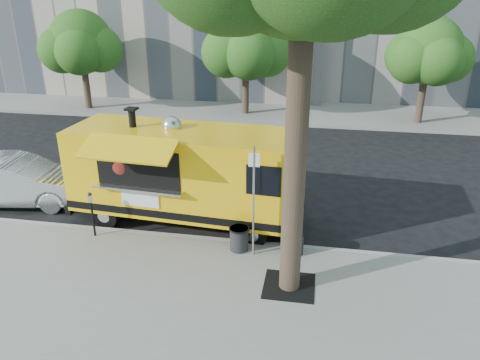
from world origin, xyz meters
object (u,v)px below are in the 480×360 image
object	(u,v)px
parking_meter	(92,209)
sedan	(16,181)
trash_bin_right	(294,242)
far_tree_a	(81,42)
far_tree_b	(246,44)
trash_bin_left	(239,238)
sign_post	(254,196)
food_truck	(183,173)
far_tree_c	(428,51)

from	to	relation	value
parking_meter	sedan	world-z (taller)	sedan
trash_bin_right	far_tree_a	bearing A→B (deg)	132.84
far_tree_b	sedan	bearing A→B (deg)	-114.50
trash_bin_left	far_tree_b	bearing A→B (deg)	98.68
sedan	sign_post	bearing A→B (deg)	-112.44
far_tree_b	trash_bin_right	xyz separation A→B (m)	(3.61, -14.00, -3.35)
far_tree_a	food_truck	xyz separation A→B (m)	(9.20, -12.13, -2.16)
far_tree_c	parking_meter	size ratio (longest dim) A/B	3.90
parking_meter	food_truck	world-z (taller)	food_truck
parking_meter	trash_bin_right	xyz separation A→B (m)	(5.61, 0.05, -0.50)
far_tree_b	parking_meter	distance (m)	14.48
far_tree_b	sedan	distance (m)	13.76
far_tree_a	trash_bin_right	world-z (taller)	far_tree_a
sign_post	trash_bin_right	distance (m)	1.74
food_truck	far_tree_c	bearing A→B (deg)	58.47
far_tree_c	food_truck	size ratio (longest dim) A/B	0.74
far_tree_b	trash_bin_left	xyz separation A→B (m)	(2.15, -14.08, -3.34)
far_tree_a	far_tree_b	world-z (taller)	far_tree_b
far_tree_b	trash_bin_right	world-z (taller)	far_tree_b
trash_bin_left	food_truck	bearing A→B (deg)	141.51
far_tree_c	sign_post	bearing A→B (deg)	-114.81
far_tree_a	sedan	xyz separation A→B (m)	(3.44, -11.81, -2.99)
far_tree_b	far_tree_c	xyz separation A→B (m)	(9.00, -0.30, -0.12)
parking_meter	trash_bin_left	xyz separation A→B (m)	(4.15, -0.03, -0.49)
far_tree_c	parking_meter	xyz separation A→B (m)	(-11.00, -13.75, -2.74)
far_tree_c	trash_bin_left	xyz separation A→B (m)	(-6.85, -13.78, -3.22)
far_tree_b	far_tree_c	bearing A→B (deg)	-1.91
sign_post	far_tree_c	bearing A→B (deg)	65.19
far_tree_b	trash_bin_left	world-z (taller)	far_tree_b
far_tree_c	food_truck	world-z (taller)	far_tree_c
parking_meter	trash_bin_right	size ratio (longest dim) A/B	2.12
sign_post	sedan	bearing A→B (deg)	165.89
sign_post	trash_bin_left	world-z (taller)	sign_post
food_truck	sedan	size ratio (longest dim) A/B	1.48
far_tree_c	trash_bin_left	world-z (taller)	far_tree_c
far_tree_a	sign_post	distance (m)	18.14
sign_post	far_tree_b	bearing A→B (deg)	100.15
food_truck	trash_bin_left	distance (m)	2.73
food_truck	trash_bin_right	xyz separation A→B (m)	(3.41, -1.47, -1.13)
far_tree_a	trash_bin_right	xyz separation A→B (m)	(12.61, -13.60, -3.29)
sign_post	food_truck	size ratio (longest dim) A/B	0.42
far_tree_a	food_truck	world-z (taller)	far_tree_a
trash_bin_left	trash_bin_right	bearing A→B (deg)	2.97
parking_meter	trash_bin_left	bearing A→B (deg)	-0.36
sedan	far_tree_b	bearing A→B (deg)	-32.82
far_tree_b	food_truck	size ratio (longest dim) A/B	0.78
far_tree_a	parking_meter	distance (m)	15.59
far_tree_c	parking_meter	distance (m)	17.82
far_tree_c	trash_bin_right	size ratio (longest dim) A/B	8.27
sign_post	trash_bin_right	bearing A→B (deg)	13.28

